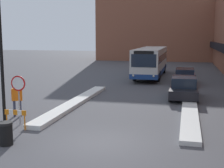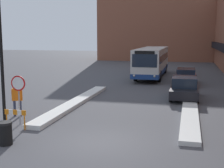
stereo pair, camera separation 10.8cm
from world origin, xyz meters
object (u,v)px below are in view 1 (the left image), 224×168
(parked_car_middle, at_px, (185,76))
(pedestrian, at_px, (17,97))
(city_bus, at_px, (151,61))
(street_lamp, at_px, (5,37))
(parked_car_front, at_px, (184,88))
(construction_barricade, at_px, (16,116))
(stop_sign, at_px, (18,89))
(trash_bin, at_px, (6,133))

(parked_car_middle, xyz_separation_m, pedestrian, (-8.80, -14.22, 0.36))
(city_bus, relative_size, street_lamp, 1.70)
(city_bus, relative_size, parked_car_front, 2.76)
(street_lamp, bearing_deg, parked_car_front, 46.96)
(city_bus, bearing_deg, construction_barricade, -100.66)
(parked_car_front, distance_m, stop_sign, 11.76)
(parked_car_middle, relative_size, pedestrian, 2.66)
(construction_barricade, bearing_deg, city_bus, 79.34)
(parked_car_front, height_order, construction_barricade, parked_car_front)
(parked_car_middle, height_order, stop_sign, stop_sign)
(trash_bin, height_order, construction_barricade, trash_bin)
(stop_sign, distance_m, street_lamp, 2.58)
(street_lamp, relative_size, trash_bin, 7.44)
(parked_car_middle, bearing_deg, stop_sign, -116.65)
(city_bus, height_order, street_lamp, street_lamp)
(parked_car_middle, distance_m, construction_barricade, 18.10)
(street_lamp, height_order, pedestrian, street_lamp)
(city_bus, distance_m, pedestrian, 19.48)
(parked_car_middle, relative_size, stop_sign, 1.95)
(parked_car_front, bearing_deg, city_bus, 107.60)
(stop_sign, bearing_deg, street_lamp, -157.36)
(parked_car_front, xyz_separation_m, parked_car_middle, (0.00, 6.93, -0.05))
(stop_sign, bearing_deg, parked_car_front, 47.96)
(parked_car_middle, xyz_separation_m, trash_bin, (-6.85, -18.45, -0.24))
(pedestrian, xyz_separation_m, trash_bin, (1.94, -4.23, -0.60))
(stop_sign, xyz_separation_m, construction_barricade, (0.25, -0.80, -1.12))
(street_lamp, bearing_deg, stop_sign, 22.64)
(city_bus, relative_size, pedestrian, 6.66)
(parked_car_front, height_order, parked_car_middle, parked_car_front)
(city_bus, distance_m, street_lamp, 21.07)
(city_bus, relative_size, parked_car_middle, 2.50)
(stop_sign, xyz_separation_m, trash_bin, (0.99, -2.82, -1.31))
(pedestrian, bearing_deg, city_bus, 57.00)
(pedestrian, bearing_deg, construction_barricade, -79.07)
(parked_car_middle, height_order, street_lamp, street_lamp)
(city_bus, relative_size, stop_sign, 4.88)
(street_lamp, xyz_separation_m, pedestrian, (-0.49, 1.61, -3.24))
(parked_car_front, distance_m, construction_barricade, 12.16)
(stop_sign, bearing_deg, parked_car_middle, 63.35)
(parked_car_middle, xyz_separation_m, stop_sign, (-7.85, -15.63, 1.07))
(parked_car_middle, height_order, trash_bin, parked_car_middle)
(parked_car_front, xyz_separation_m, pedestrian, (-8.80, -7.29, 0.32))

